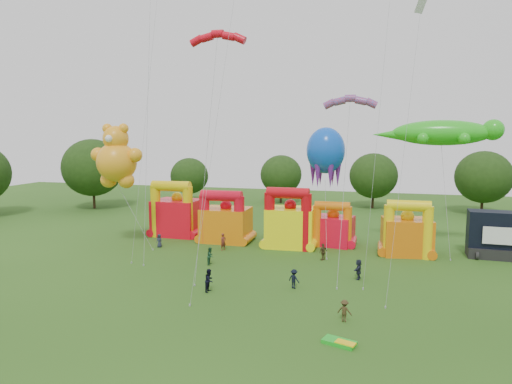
% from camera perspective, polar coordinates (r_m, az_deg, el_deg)
% --- Properties ---
extents(ground, '(160.00, 160.00, 0.00)m').
position_cam_1_polar(ground, '(28.59, -4.91, -19.43)').
color(ground, '#254A14').
rests_on(ground, ground).
extents(tree_ring, '(127.06, 129.20, 12.07)m').
position_cam_1_polar(tree_ring, '(27.38, -7.02, -6.68)').
color(tree_ring, '#352314').
rests_on(tree_ring, ground).
extents(bouncy_castle_0, '(5.73, 4.65, 7.12)m').
position_cam_1_polar(bouncy_castle_0, '(58.85, -9.94, -2.79)').
color(bouncy_castle_0, red).
rests_on(bouncy_castle_0, ground).
extents(bouncy_castle_1, '(5.51, 4.44, 6.36)m').
position_cam_1_polar(bouncy_castle_1, '(54.83, -3.87, -3.74)').
color(bouncy_castle_1, orange).
rests_on(bouncy_castle_1, ground).
extents(bouncy_castle_2, '(5.52, 4.51, 7.00)m').
position_cam_1_polar(bouncy_castle_2, '(52.21, 4.23, -4.02)').
color(bouncy_castle_2, '#FFF50D').
rests_on(bouncy_castle_2, ground).
extents(bouncy_castle_3, '(5.04, 4.35, 5.28)m').
position_cam_1_polar(bouncy_castle_3, '(53.70, 9.57, -4.46)').
color(bouncy_castle_3, red).
rests_on(bouncy_castle_3, ground).
extents(bouncy_castle_4, '(5.43, 4.60, 6.07)m').
position_cam_1_polar(bouncy_castle_4, '(51.30, 18.34, -4.96)').
color(bouncy_castle_4, orange).
rests_on(bouncy_castle_4, ground).
extents(stage_trailer, '(7.69, 3.24, 4.93)m').
position_cam_1_polar(stage_trailer, '(54.05, 28.90, -4.83)').
color(stage_trailer, black).
rests_on(stage_trailer, ground).
extents(teddy_bear_kite, '(7.66, 4.45, 14.12)m').
position_cam_1_polar(teddy_bear_kite, '(53.37, -16.72, 2.98)').
color(teddy_bear_kite, orange).
rests_on(teddy_bear_kite, ground).
extents(gecko_kite, '(13.51, 6.82, 14.50)m').
position_cam_1_polar(gecko_kite, '(53.17, 22.33, 4.28)').
color(gecko_kite, green).
rests_on(gecko_kite, ground).
extents(octopus_kite, '(4.49, 9.94, 13.74)m').
position_cam_1_polar(octopus_kite, '(52.74, 8.71, 1.83)').
color(octopus_kite, blue).
rests_on(octopus_kite, ground).
extents(parafoil_kites, '(25.94, 12.50, 30.56)m').
position_cam_1_polar(parafoil_kites, '(46.64, -10.74, 8.52)').
color(parafoil_kites, red).
rests_on(parafoil_kites, ground).
extents(diamond_kites, '(26.99, 15.75, 38.31)m').
position_cam_1_polar(diamond_kites, '(40.16, 1.76, 11.16)').
color(diamond_kites, red).
rests_on(diamond_kites, ground).
extents(folded_kite_bundle, '(2.21, 1.58, 0.31)m').
position_cam_1_polar(folded_kite_bundle, '(29.88, 10.45, -18.00)').
color(folded_kite_bundle, green).
rests_on(folded_kite_bundle, ground).
extents(spectator_0, '(0.84, 0.65, 1.54)m').
position_cam_1_polar(spectator_0, '(53.41, -12.00, -5.97)').
color(spectator_0, '#212637').
rests_on(spectator_0, ground).
extents(spectator_1, '(0.77, 0.83, 1.90)m').
position_cam_1_polar(spectator_1, '(51.04, -4.11, -6.23)').
color(spectator_1, maroon).
rests_on(spectator_1, ground).
extents(spectator_2, '(0.67, 0.85, 1.74)m').
position_cam_1_polar(spectator_2, '(45.72, -5.72, -7.95)').
color(spectator_2, '#1C462A').
rests_on(spectator_2, ground).
extents(spectator_3, '(1.22, 1.03, 1.64)m').
position_cam_1_polar(spectator_3, '(38.88, 4.77, -10.77)').
color(spectator_3, black).
rests_on(spectator_3, ground).
extents(spectator_4, '(0.96, 1.08, 1.76)m').
position_cam_1_polar(spectator_4, '(47.48, 8.40, -7.42)').
color(spectator_4, '#44351B').
rests_on(spectator_4, ground).
extents(spectator_5, '(0.79, 1.74, 1.81)m').
position_cam_1_polar(spectator_5, '(42.05, 12.69, -9.41)').
color(spectator_5, '#212537').
rests_on(spectator_5, ground).
extents(spectator_6, '(0.92, 0.84, 1.57)m').
position_cam_1_polar(spectator_6, '(50.42, 18.73, -6.97)').
color(spectator_6, maroon).
rests_on(spectator_6, ground).
extents(spectator_8, '(0.79, 0.98, 1.90)m').
position_cam_1_polar(spectator_8, '(38.16, -5.85, -10.93)').
color(spectator_8, black).
rests_on(spectator_8, ground).
extents(spectator_9, '(1.12, 0.81, 1.55)m').
position_cam_1_polar(spectator_9, '(32.91, 11.00, -14.37)').
color(spectator_9, '#3A2E17').
rests_on(spectator_9, ground).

